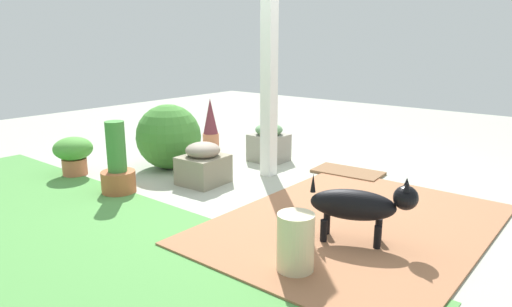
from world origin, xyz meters
TOP-DOWN VIEW (x-y plane):
  - ground_plane at (0.00, 0.00)m, footprint 12.00×12.00m
  - brick_path at (-1.04, 0.38)m, footprint 1.80×2.40m
  - porch_pillar at (0.29, -0.26)m, footprint 0.13×0.13m
  - stone_planter_nearest at (0.64, -0.71)m, footprint 0.40×0.36m
  - stone_planter_mid at (0.61, 0.38)m, footprint 0.42×0.45m
  - round_shrub at (1.30, 0.22)m, footprint 0.71×0.71m
  - terracotta_pot_spiky at (1.70, -0.83)m, footprint 0.22×0.22m
  - terracotta_pot_tall at (1.03, 1.07)m, footprint 0.31×0.31m
  - terracotta_pot_broad at (1.87, 1.02)m, footprint 0.40×0.40m
  - dog at (-1.22, 0.67)m, footprint 0.71×0.41m
  - ceramic_urn at (-1.10, 1.28)m, footprint 0.23×0.23m
  - doormat at (-0.34, -0.83)m, footprint 0.74×0.44m

SIDE VIEW (x-z plane):
  - ground_plane at x=0.00m, z-range 0.00..0.00m
  - brick_path at x=-1.04m, z-range 0.00..0.02m
  - doormat at x=-0.34m, z-range 0.00..0.03m
  - ceramic_urn at x=-1.10m, z-range 0.00..0.38m
  - stone_planter_mid at x=0.61m, z-range -0.01..0.40m
  - stone_planter_nearest at x=0.64m, z-range -0.01..0.43m
  - terracotta_pot_tall at x=1.03m, z-range -0.10..0.57m
  - terracotta_pot_broad at x=1.87m, z-range 0.04..0.44m
  - dog at x=-1.22m, z-range 0.04..0.54m
  - terracotta_pot_spiky at x=1.70m, z-range -0.01..0.62m
  - round_shrub at x=1.30m, z-range 0.00..0.71m
  - porch_pillar at x=0.29m, z-range 0.00..2.55m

